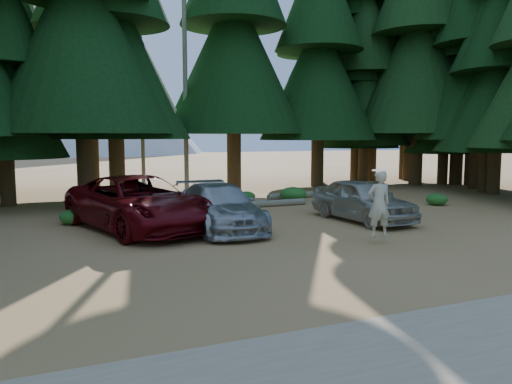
{
  "coord_description": "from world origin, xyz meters",
  "views": [
    {
      "loc": [
        -6.13,
        -11.28,
        2.97
      ],
      "look_at": [
        -0.08,
        2.98,
        1.25
      ],
      "focal_mm": 35.0,
      "sensor_mm": 36.0,
      "label": 1
    }
  ],
  "objects_px": {
    "log_mid": "(270,203)",
    "log_right": "(308,194)",
    "log_left": "(144,204)",
    "red_pickup": "(139,203)",
    "silver_minivan_right": "(363,200)",
    "silver_minivan_center": "(219,207)",
    "frisbee_player": "(379,204)"
  },
  "relations": [
    {
      "from": "frisbee_player",
      "to": "log_left",
      "type": "height_order",
      "value": "frisbee_player"
    },
    {
      "from": "silver_minivan_center",
      "to": "red_pickup",
      "type": "bearing_deg",
      "value": 160.45
    },
    {
      "from": "log_right",
      "to": "silver_minivan_right",
      "type": "bearing_deg",
      "value": -113.24
    },
    {
      "from": "frisbee_player",
      "to": "log_left",
      "type": "bearing_deg",
      "value": -57.05
    },
    {
      "from": "red_pickup",
      "to": "silver_minivan_right",
      "type": "height_order",
      "value": "red_pickup"
    },
    {
      "from": "silver_minivan_right",
      "to": "log_left",
      "type": "bearing_deg",
      "value": 130.59
    },
    {
      "from": "silver_minivan_right",
      "to": "frisbee_player",
      "type": "distance_m",
      "value": 3.77
    },
    {
      "from": "silver_minivan_right",
      "to": "log_mid",
      "type": "relative_size",
      "value": 1.31
    },
    {
      "from": "red_pickup",
      "to": "silver_minivan_right",
      "type": "relative_size",
      "value": 1.41
    },
    {
      "from": "red_pickup",
      "to": "silver_minivan_center",
      "type": "distance_m",
      "value": 2.58
    },
    {
      "from": "silver_minivan_right",
      "to": "log_right",
      "type": "height_order",
      "value": "silver_minivan_right"
    },
    {
      "from": "silver_minivan_right",
      "to": "frisbee_player",
      "type": "relative_size",
      "value": 2.34
    },
    {
      "from": "red_pickup",
      "to": "log_left",
      "type": "bearing_deg",
      "value": 61.42
    },
    {
      "from": "log_left",
      "to": "red_pickup",
      "type": "bearing_deg",
      "value": -102.28
    },
    {
      "from": "silver_minivan_right",
      "to": "log_mid",
      "type": "distance_m",
      "value": 4.85
    },
    {
      "from": "silver_minivan_center",
      "to": "frisbee_player",
      "type": "height_order",
      "value": "frisbee_player"
    },
    {
      "from": "silver_minivan_right",
      "to": "log_left",
      "type": "height_order",
      "value": "silver_minivan_right"
    },
    {
      "from": "log_mid",
      "to": "log_right",
      "type": "relative_size",
      "value": 0.72
    },
    {
      "from": "silver_minivan_center",
      "to": "frisbee_player",
      "type": "bearing_deg",
      "value": -46.24
    },
    {
      "from": "silver_minivan_center",
      "to": "log_mid",
      "type": "bearing_deg",
      "value": 49.84
    },
    {
      "from": "silver_minivan_center",
      "to": "silver_minivan_right",
      "type": "xyz_separation_m",
      "value": [
        5.18,
        -0.46,
        0.03
      ]
    },
    {
      "from": "silver_minivan_right",
      "to": "log_left",
      "type": "relative_size",
      "value": 1.15
    },
    {
      "from": "silver_minivan_center",
      "to": "silver_minivan_right",
      "type": "distance_m",
      "value": 5.2
    },
    {
      "from": "silver_minivan_right",
      "to": "frisbee_player",
      "type": "height_order",
      "value": "frisbee_player"
    },
    {
      "from": "log_right",
      "to": "frisbee_player",
      "type": "bearing_deg",
      "value": -118.67
    },
    {
      "from": "silver_minivan_right",
      "to": "red_pickup",
      "type": "bearing_deg",
      "value": 166.04
    },
    {
      "from": "frisbee_player",
      "to": "log_left",
      "type": "xyz_separation_m",
      "value": [
        -4.67,
        9.94,
        -0.99
      ]
    },
    {
      "from": "silver_minivan_center",
      "to": "log_mid",
      "type": "height_order",
      "value": "silver_minivan_center"
    },
    {
      "from": "log_mid",
      "to": "red_pickup",
      "type": "bearing_deg",
      "value": -153.5
    },
    {
      "from": "log_left",
      "to": "log_mid",
      "type": "height_order",
      "value": "log_mid"
    },
    {
      "from": "red_pickup",
      "to": "log_left",
      "type": "distance_m",
      "value": 5.42
    },
    {
      "from": "log_mid",
      "to": "log_right",
      "type": "height_order",
      "value": "log_right"
    }
  ]
}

